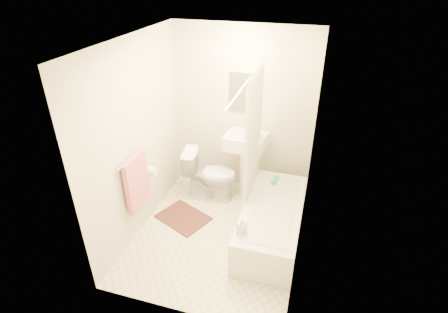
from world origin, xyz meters
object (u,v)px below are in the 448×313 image
(sink, at_px, (245,163))
(soap_bottle, at_px, (242,226))
(toilet, at_px, (210,175))
(bathtub, at_px, (272,221))
(bath_mat, at_px, (183,217))

(sink, bearing_deg, soap_bottle, -72.85)
(toilet, xyz_separation_m, sink, (0.46, 0.21, 0.16))
(sink, xyz_separation_m, bathtub, (0.54, -0.79, -0.31))
(soap_bottle, bearing_deg, sink, 101.78)
(sink, distance_m, bath_mat, 1.16)
(bathtub, bearing_deg, soap_bottle, -114.41)
(sink, height_order, bathtub, sink)
(bathtub, distance_m, soap_bottle, 0.70)
(sink, xyz_separation_m, soap_bottle, (0.28, -1.36, 0.01))
(bath_mat, xyz_separation_m, soap_bottle, (0.94, -0.56, 0.54))
(toilet, bearing_deg, sink, -74.04)
(toilet, distance_m, sink, 0.53)
(toilet, relative_size, bathtub, 0.48)
(soap_bottle, bearing_deg, bath_mat, 149.39)
(toilet, relative_size, soap_bottle, 3.74)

